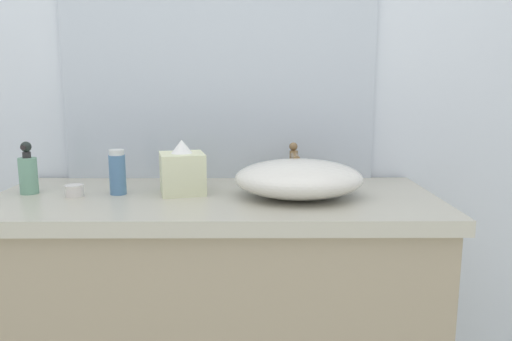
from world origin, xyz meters
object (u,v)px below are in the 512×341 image
Objects in this scene: soap_dispenser at (28,172)px; tissue_box at (182,171)px; candle_jar at (74,191)px; lotion_bottle at (117,172)px; sink_basin at (299,179)px.

tissue_box is at bearing 0.44° from soap_dispenser.
soap_dispenser is at bearing 165.45° from candle_jar.
soap_dispenser is 0.16m from candle_jar.
lotion_bottle is 0.19m from tissue_box.
candle_jar is (-0.67, 0.01, -0.04)m from sink_basin.
candle_jar is (-0.12, -0.03, -0.05)m from lotion_bottle.
soap_dispenser is 0.47m from tissue_box.
lotion_bottle is 0.14m from candle_jar.
candle_jar is at bearing -172.29° from tissue_box.
lotion_bottle is (-0.54, 0.04, 0.01)m from sink_basin.
tissue_box is 3.08× the size of candle_jar.
tissue_box reaches higher than candle_jar.
candle_jar is (0.15, -0.04, -0.05)m from soap_dispenser.
sink_basin is at bearing -3.29° from soap_dispenser.
tissue_box is (-0.35, 0.05, 0.01)m from sink_basin.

